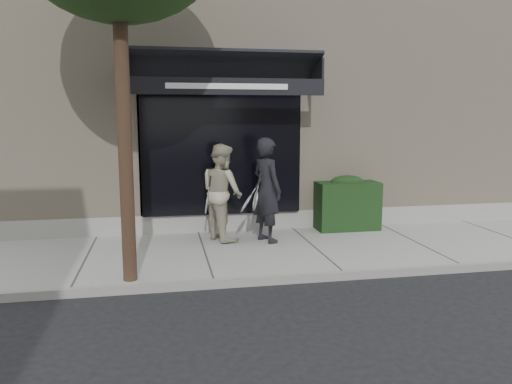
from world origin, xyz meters
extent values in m
plane|color=black|center=(0.00, 0.00, 0.00)|extent=(80.00, 80.00, 0.00)
cube|color=gray|center=(0.00, 0.00, 0.06)|extent=(20.00, 3.00, 0.12)
cube|color=gray|center=(0.00, -1.55, 0.07)|extent=(20.00, 0.10, 0.14)
cube|color=#BCAB8F|center=(0.00, 5.00, 2.75)|extent=(14.00, 7.00, 5.50)
cube|color=gray|center=(0.00, 1.70, 0.25)|extent=(14.02, 0.42, 0.50)
cube|color=black|center=(-1.50, 1.55, 1.80)|extent=(3.20, 0.30, 2.60)
cube|color=gray|center=(-3.10, 1.70, 1.80)|extent=(0.08, 0.40, 2.60)
cube|color=gray|center=(0.10, 1.70, 1.80)|extent=(0.08, 0.40, 2.60)
cube|color=gray|center=(-1.50, 1.70, 3.14)|extent=(3.36, 0.40, 0.12)
cube|color=black|center=(-1.50, 1.00, 3.40)|extent=(3.60, 1.03, 0.55)
cube|color=black|center=(-1.50, 0.50, 3.01)|extent=(3.60, 0.05, 0.30)
cube|color=white|center=(-1.50, 0.47, 3.01)|extent=(2.20, 0.01, 0.10)
cube|color=black|center=(-3.28, 1.00, 3.32)|extent=(0.04, 1.00, 0.45)
cube|color=black|center=(0.28, 1.00, 3.32)|extent=(0.04, 1.00, 0.45)
cube|color=black|center=(1.10, 1.25, 0.62)|extent=(1.30, 0.70, 1.00)
ellipsoid|color=black|center=(1.10, 1.25, 1.12)|extent=(0.71, 0.38, 0.27)
cylinder|color=black|center=(-3.20, -1.30, 2.40)|extent=(0.20, 0.20, 4.80)
imported|color=black|center=(-0.77, 0.53, 1.11)|extent=(0.73, 0.85, 1.97)
torus|color=silver|center=(-1.05, 0.23, 0.96)|extent=(0.09, 0.31, 0.30)
cylinder|color=silver|center=(-1.05, 0.23, 0.96)|extent=(0.07, 0.27, 0.27)
cylinder|color=silver|center=(-1.05, 0.23, 0.96)|extent=(0.18, 0.03, 0.05)
cylinder|color=black|center=(-1.05, 0.23, 0.96)|extent=(0.20, 0.04, 0.07)
torus|color=silver|center=(-1.22, 0.21, 0.93)|extent=(0.23, 0.33, 0.27)
cylinder|color=silver|center=(-1.22, 0.21, 0.93)|extent=(0.19, 0.29, 0.23)
cylinder|color=silver|center=(-1.22, 0.21, 0.93)|extent=(0.16, 0.05, 0.11)
cylinder|color=black|center=(-1.22, 0.21, 0.93)|extent=(0.19, 0.07, 0.13)
imported|color=#AEA68B|center=(-1.58, 0.83, 1.05)|extent=(1.01, 1.11, 1.85)
torus|color=silver|center=(-1.90, 0.54, 0.88)|extent=(0.12, 0.31, 0.30)
cylinder|color=silver|center=(-1.90, 0.54, 0.88)|extent=(0.09, 0.27, 0.27)
cylinder|color=silver|center=(-1.90, 0.54, 0.88)|extent=(0.18, 0.05, 0.05)
cylinder|color=black|center=(-1.90, 0.54, 0.88)|extent=(0.21, 0.06, 0.06)
camera|label=1|loc=(-2.71, -8.53, 2.51)|focal=35.00mm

